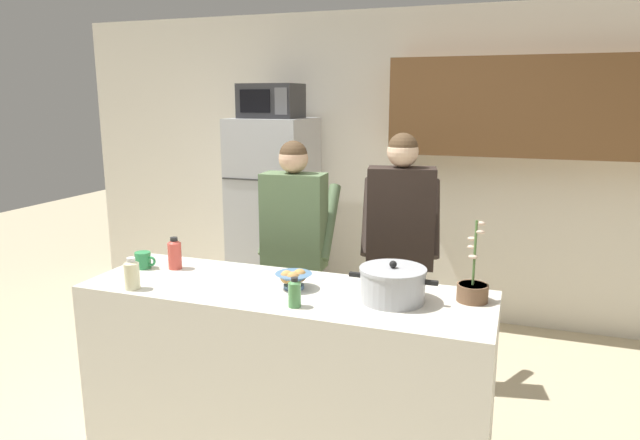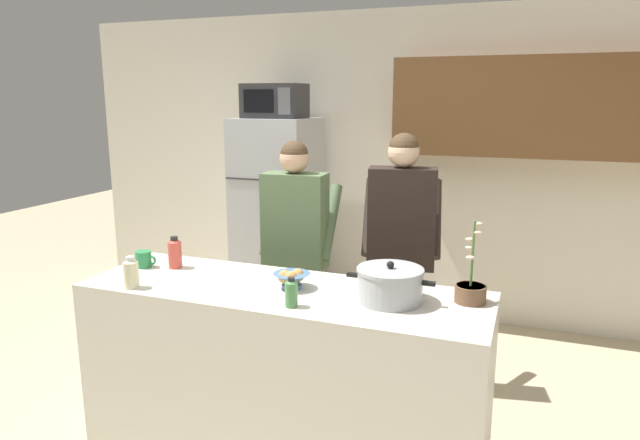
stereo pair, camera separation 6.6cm
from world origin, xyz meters
name	(u,v)px [view 2 (the right image)]	position (x,y,z in m)	size (l,w,h in m)	color
back_wall_unit	(422,154)	(0.27, 2.25, 1.42)	(6.00, 0.48, 2.60)	silver
kitchen_island	(283,370)	(0.00, 0.00, 0.46)	(2.12, 0.68, 0.92)	silver
refrigerator	(278,218)	(-0.89, 1.85, 0.86)	(0.64, 0.68, 1.71)	#B7BABF
microwave	(275,101)	(-0.89, 1.83, 1.85)	(0.48, 0.37, 0.28)	#2D2D30
person_near_pot	(296,234)	(-0.26, 0.79, 1.01)	(0.51, 0.43, 1.62)	black
person_by_sink	(401,231)	(0.41, 0.95, 1.05)	(0.57, 0.49, 1.67)	#726656
cooking_pot	(390,285)	(0.56, 0.02, 1.00)	(0.43, 0.32, 0.20)	#ADAFB5
coffee_mug	(144,259)	(-0.90, 0.06, 0.97)	(0.13, 0.09, 0.10)	#2D8C4C
bread_bowl	(292,279)	(0.04, 0.02, 0.97)	(0.19, 0.19, 0.10)	#4C7299
bottle_near_edge	(291,292)	(0.15, -0.22, 0.99)	(0.06, 0.06, 0.14)	#4C8C4C
bottle_mid_counter	(175,253)	(-0.73, 0.11, 1.01)	(0.08, 0.08, 0.19)	#D84C3F
bottle_far_corner	(131,273)	(-0.73, -0.26, 1.00)	(0.08, 0.08, 0.17)	beige
potted_orchid	(470,289)	(0.93, 0.14, 0.98)	(0.15, 0.15, 0.40)	brown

